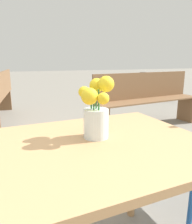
% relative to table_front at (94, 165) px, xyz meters
% --- Properties ---
extents(table_front, '(1.01, 0.82, 0.71)m').
position_rel_table_front_xyz_m(table_front, '(0.00, 0.00, 0.00)').
color(table_front, tan).
rests_on(table_front, ground_plane).
extents(flower_vase, '(0.15, 0.16, 0.27)m').
position_rel_table_front_xyz_m(flower_vase, '(0.03, 0.06, 0.21)').
color(flower_vase, silver).
rests_on(flower_vase, table_front).
extents(bench_near, '(1.83, 0.59, 0.85)m').
position_rel_table_front_xyz_m(bench_near, '(1.63, 2.08, -0.14)').
color(bench_near, brown).
rests_on(bench_near, ground_plane).
extents(bench_middle, '(0.52, 1.72, 0.85)m').
position_rel_table_front_xyz_m(bench_middle, '(-0.54, 3.33, -0.15)').
color(bench_middle, brown).
rests_on(bench_middle, ground_plane).
extents(bicycle, '(1.42, 0.70, 0.73)m').
position_rel_table_front_xyz_m(bicycle, '(3.00, 4.03, -0.28)').
color(bicycle, black).
rests_on(bicycle, ground_plane).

